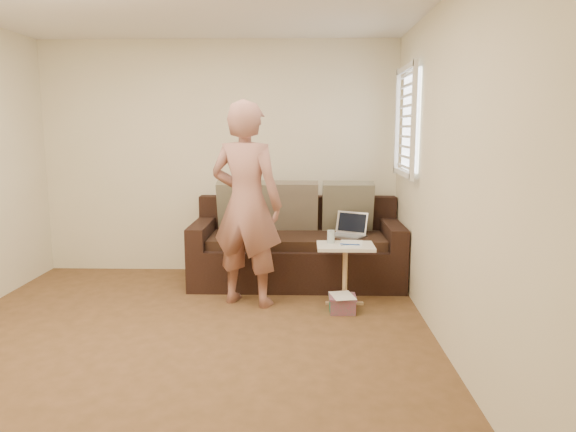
{
  "coord_description": "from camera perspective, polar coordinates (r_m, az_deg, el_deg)",
  "views": [
    {
      "loc": [
        0.95,
        -3.76,
        1.64
      ],
      "look_at": [
        0.8,
        1.4,
        0.78
      ],
      "focal_mm": 33.17,
      "sensor_mm": 36.0,
      "label": 1
    }
  ],
  "objects": [
    {
      "name": "pillow_right",
      "position": [
        5.83,
        6.42,
        1.0
      ],
      "size": [
        0.55,
        0.28,
        0.57
      ],
      "primitive_type": null,
      "rotation": [
        0.26,
        0.0,
        0.0
      ],
      "color": "#6B614E",
      "rests_on": "sofa"
    },
    {
      "name": "laptop_silver",
      "position": [
        5.57,
        6.37,
        -2.21
      ],
      "size": [
        0.43,
        0.39,
        0.23
      ],
      "primitive_type": null,
      "rotation": [
        0.0,
        0.0,
        -0.5
      ],
      "color": "#B7BABC",
      "rests_on": "sofa"
    },
    {
      "name": "striped_box",
      "position": [
        4.87,
        5.84,
        -9.32
      ],
      "size": [
        0.24,
        0.24,
        0.15
      ],
      "primitive_type": null,
      "color": "#D21F5B",
      "rests_on": "ground"
    },
    {
      "name": "person",
      "position": [
        4.89,
        -4.48,
        1.26
      ],
      "size": [
        0.8,
        0.66,
        1.89
      ],
      "primitive_type": "imported",
      "rotation": [
        0.0,
        0.0,
        2.82
      ],
      "color": "#9F5758",
      "rests_on": "ground"
    },
    {
      "name": "paper_on_table",
      "position": [
        4.98,
        6.79,
        -2.94
      ],
      "size": [
        0.25,
        0.33,
        0.0
      ],
      "primitive_type": null,
      "rotation": [
        0.0,
        0.0,
        -0.14
      ],
      "color": "white",
      "rests_on": "side_table"
    },
    {
      "name": "scissors",
      "position": [
        4.9,
        6.66,
        -3.07
      ],
      "size": [
        0.2,
        0.15,
        0.02
      ],
      "primitive_type": null,
      "rotation": [
        0.0,
        0.0,
        -0.32
      ],
      "color": "silver",
      "rests_on": "side_table"
    },
    {
      "name": "laptop_white",
      "position": [
        5.53,
        -4.63,
        -2.27
      ],
      "size": [
        0.38,
        0.3,
        0.25
      ],
      "primitive_type": null,
      "rotation": [
        0.0,
        0.0,
        0.17
      ],
      "color": "white",
      "rests_on": "sofa"
    },
    {
      "name": "window_blinds",
      "position": [
        5.36,
        12.61,
        9.87
      ],
      "size": [
        0.12,
        0.88,
        1.08
      ],
      "primitive_type": null,
      "color": "white",
      "rests_on": "wall_right"
    },
    {
      "name": "wall_back",
      "position": [
        6.1,
        -7.35,
        6.18
      ],
      "size": [
        4.0,
        0.0,
        4.0
      ],
      "primitive_type": "plane",
      "rotation": [
        1.57,
        0.0,
        0.0
      ],
      "color": "beige",
      "rests_on": "ground"
    },
    {
      "name": "side_table",
      "position": [
        5.01,
        6.12,
        -6.28
      ],
      "size": [
        0.52,
        0.37,
        0.57
      ],
      "primitive_type": null,
      "color": "silver",
      "rests_on": "ground"
    },
    {
      "name": "wall_right",
      "position": [
        3.92,
        17.24,
        4.07
      ],
      "size": [
        0.0,
        4.5,
        4.5
      ],
      "primitive_type": "plane",
      "rotation": [
        1.57,
        0.0,
        -1.57
      ],
      "color": "beige",
      "rests_on": "ground"
    },
    {
      "name": "drinking_glass",
      "position": [
        4.98,
        4.62,
        -2.22
      ],
      "size": [
        0.07,
        0.07,
        0.12
      ],
      "primitive_type": null,
      "color": "silver",
      "rests_on": "side_table"
    },
    {
      "name": "sofa",
      "position": [
        5.67,
        0.97,
        -2.92
      ],
      "size": [
        2.2,
        0.95,
        0.85
      ],
      "primitive_type": null,
      "color": "black",
      "rests_on": "ground"
    },
    {
      "name": "pillow_left",
      "position": [
        5.87,
        -4.86,
        1.09
      ],
      "size": [
        0.55,
        0.29,
        0.57
      ],
      "primitive_type": null,
      "rotation": [
        0.28,
        0.0,
        0.0
      ],
      "color": "#6B614E",
      "rests_on": "sofa"
    },
    {
      "name": "pillow_mid",
      "position": [
        5.83,
        0.51,
        1.07
      ],
      "size": [
        0.55,
        0.27,
        0.57
      ],
      "primitive_type": null,
      "rotation": [
        0.24,
        0.0,
        0.0
      ],
      "color": "#665C49",
      "rests_on": "sofa"
    },
    {
      "name": "floor",
      "position": [
        4.21,
        -11.84,
        -13.66
      ],
      "size": [
        4.5,
        4.5,
        0.0
      ],
      "primitive_type": "plane",
      "color": "#51391E",
      "rests_on": "ground"
    }
  ]
}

